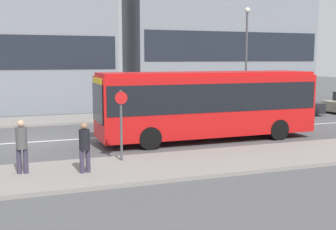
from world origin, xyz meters
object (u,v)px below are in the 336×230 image
(pedestrian_near_stop, at_px, (22,143))
(street_lamp, at_px, (246,49))
(pedestrian_down_pavement, at_px, (85,145))
(city_bus, at_px, (207,101))
(parked_car_0, at_px, (289,106))
(bus_stop_sign, at_px, (121,119))

(pedestrian_near_stop, distance_m, street_lamp, 18.26)
(pedestrian_near_stop, distance_m, pedestrian_down_pavement, 1.95)
(city_bus, distance_m, parked_car_0, 10.27)
(city_bus, relative_size, parked_car_0, 2.31)
(parked_car_0, height_order, bus_stop_sign, bus_stop_sign)
(city_bus, xyz_separation_m, bus_stop_sign, (-4.75, -3.06, -0.20))
(city_bus, bearing_deg, street_lamp, 53.67)
(city_bus, relative_size, pedestrian_down_pavement, 6.28)
(bus_stop_sign, bearing_deg, city_bus, 32.80)
(pedestrian_near_stop, bearing_deg, street_lamp, -134.66)
(bus_stop_sign, bearing_deg, pedestrian_down_pavement, -141.34)
(parked_car_0, relative_size, street_lamp, 0.63)
(pedestrian_near_stop, relative_size, pedestrian_down_pavement, 1.07)
(pedestrian_down_pavement, bearing_deg, bus_stop_sign, -155.13)
(parked_car_0, height_order, pedestrian_down_pavement, pedestrian_down_pavement)
(parked_car_0, xyz_separation_m, bus_stop_sign, (-13.26, -8.69, 0.95))
(bus_stop_sign, xyz_separation_m, street_lamp, (10.95, 10.29, 2.73))
(pedestrian_down_pavement, xyz_separation_m, street_lamp, (12.42, 11.46, 3.30))
(city_bus, bearing_deg, pedestrian_down_pavement, -141.45)
(pedestrian_near_stop, bearing_deg, bus_stop_sign, -161.57)
(pedestrian_down_pavement, bearing_deg, city_bus, -159.52)
(city_bus, distance_m, pedestrian_down_pavement, 7.57)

